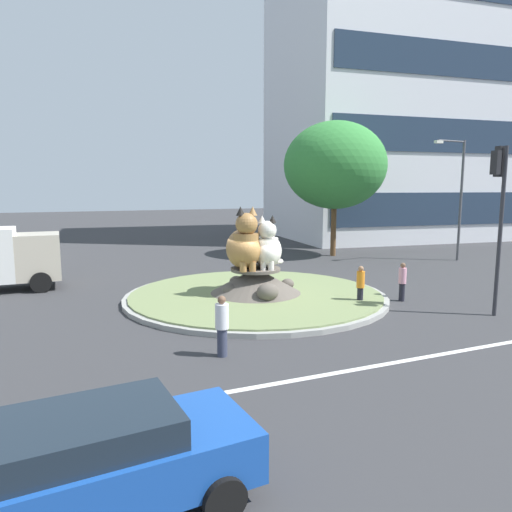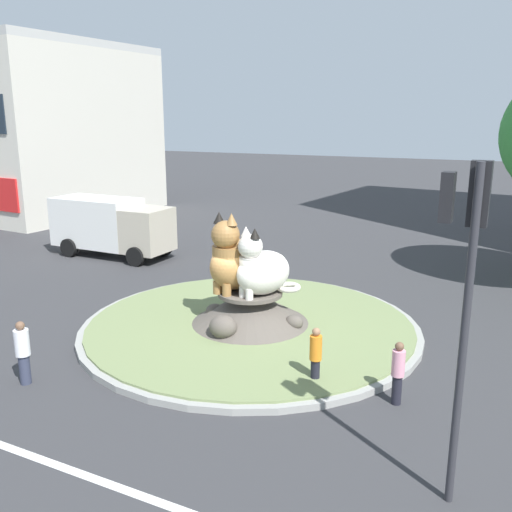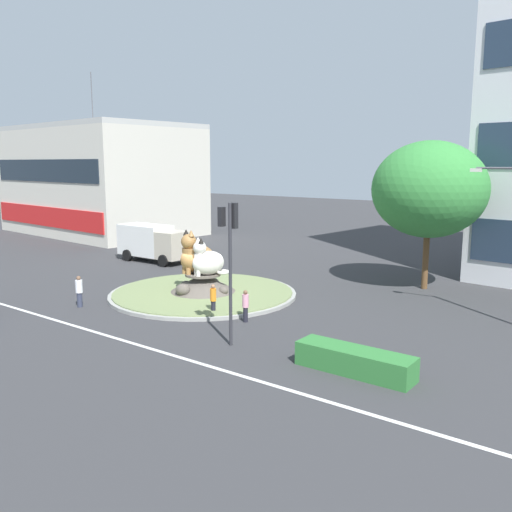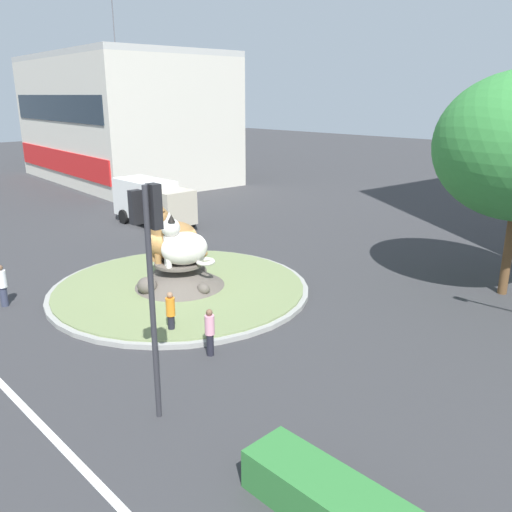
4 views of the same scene
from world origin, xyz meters
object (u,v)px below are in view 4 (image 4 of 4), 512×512
cat_statue_white (182,246)px  traffic_light_mast (150,254)px  cat_statue_tabby (170,238)px  pedestrian_orange_shirt (171,312)px  shophouse_block (123,119)px  pedestrian_pink_shirt (210,331)px  pedestrian_white_shirt (2,285)px  delivery_box_truck (153,201)px

cat_statue_white → traffic_light_mast: 8.73m
cat_statue_tabby → cat_statue_white: 0.98m
pedestrian_orange_shirt → shophouse_block: bearing=-122.8°
cat_statue_white → pedestrian_pink_shirt: 5.62m
pedestrian_orange_shirt → pedestrian_white_shirt: bearing=-68.9°
cat_statue_tabby → pedestrian_white_shirt: cat_statue_tabby is taller
cat_statue_tabby → cat_statue_white: (0.96, -0.13, -0.14)m
cat_statue_tabby → traffic_light_mast: bearing=61.7°
cat_statue_tabby → pedestrian_white_shirt: bearing=-17.3°
cat_statue_tabby → pedestrian_orange_shirt: cat_statue_tabby is taller
cat_statue_white → pedestrian_white_shirt: 7.06m
pedestrian_white_shirt → delivery_box_truck: 13.64m
traffic_light_mast → delivery_box_truck: traffic_light_mast is taller
cat_statue_white → delivery_box_truck: size_ratio=0.36×
pedestrian_white_shirt → pedestrian_pink_shirt: size_ratio=1.07×
pedestrian_pink_shirt → delivery_box_truck: delivery_box_truck is taller
cat_statue_white → delivery_box_truck: 12.49m
cat_statue_white → delivery_box_truck: bearing=-94.1°
traffic_light_mast → delivery_box_truck: bearing=57.7°
shophouse_block → delivery_box_truck: (18.17, -9.06, -4.19)m
cat_statue_tabby → shophouse_block: shophouse_block is taller
shophouse_block → traffic_light_mast: bearing=-25.7°
pedestrian_pink_shirt → delivery_box_truck: 17.97m
delivery_box_truck → pedestrian_pink_shirt: bearing=-28.3°
traffic_light_mast → pedestrian_orange_shirt: size_ratio=3.79×
shophouse_block → pedestrian_orange_shirt: shophouse_block is taller
pedestrian_pink_shirt → traffic_light_mast: bearing=85.8°
pedestrian_white_shirt → shophouse_block: bearing=-84.7°
pedestrian_orange_shirt → pedestrian_pink_shirt: bearing=86.8°
cat_statue_white → shophouse_block: (-29.16, 14.96, 3.65)m
pedestrian_white_shirt → delivery_box_truck: delivery_box_truck is taller
shophouse_block → pedestrian_pink_shirt: bearing=-23.0°
pedestrian_orange_shirt → pedestrian_pink_shirt: (2.04, 0.03, -0.00)m
cat_statue_tabby → pedestrian_pink_shirt: 6.54m
pedestrian_white_shirt → delivery_box_truck: bearing=-104.1°
pedestrian_pink_shirt → pedestrian_white_shirt: bearing=-11.8°
pedestrian_pink_shirt → delivery_box_truck: size_ratio=0.26×
cat_statue_white → shophouse_block: 32.98m
traffic_light_mast → pedestrian_pink_shirt: 4.84m
traffic_light_mast → pedestrian_white_shirt: (-10.29, -0.21, -3.45)m
pedestrian_pink_shirt → shophouse_block: bearing=-59.0°
shophouse_block → pedestrian_pink_shirt: size_ratio=14.11×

